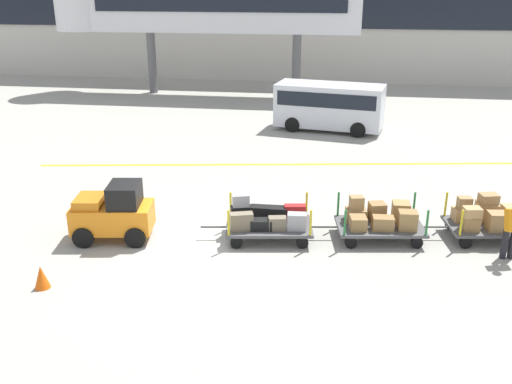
% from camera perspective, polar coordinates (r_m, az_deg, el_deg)
% --- Properties ---
extents(ground_plane, '(120.00, 120.00, 0.00)m').
position_cam_1_polar(ground_plane, '(15.55, -6.83, -4.96)').
color(ground_plane, '#9E9B91').
extents(apron_lead_line, '(21.09, 3.50, 0.01)m').
position_cam_1_polar(apron_lead_line, '(21.85, 6.73, 2.77)').
color(apron_lead_line, yellow).
rests_on(apron_lead_line, ground_plane).
extents(terminal_building, '(47.65, 2.51, 8.89)m').
position_cam_1_polar(terminal_building, '(39.73, 2.74, 17.54)').
color(terminal_building, '#BCB7AD').
rests_on(terminal_building, ground_plane).
extents(jet_bridge, '(17.81, 3.00, 6.23)m').
position_cam_1_polar(jet_bridge, '(34.58, -6.33, 17.67)').
color(jet_bridge, silver).
rests_on(jet_bridge, ground_plane).
extents(baggage_tug, '(2.23, 1.48, 1.58)m').
position_cam_1_polar(baggage_tug, '(15.80, -13.98, -2.04)').
color(baggage_tug, orange).
rests_on(baggage_tug, ground_plane).
extents(baggage_cart_lead, '(3.07, 1.71, 1.15)m').
position_cam_1_polar(baggage_cart_lead, '(15.45, 1.13, -2.82)').
color(baggage_cart_lead, '#4C4C4F').
rests_on(baggage_cart_lead, ground_plane).
extents(baggage_cart_middle, '(3.07, 1.71, 1.11)m').
position_cam_1_polar(baggage_cart_middle, '(15.83, 12.27, -2.70)').
color(baggage_cart_middle, '#4C4C4F').
rests_on(baggage_cart_middle, ground_plane).
extents(baggage_cart_tail, '(3.07, 1.71, 1.16)m').
position_cam_1_polar(baggage_cart_tail, '(16.69, 22.03, -2.43)').
color(baggage_cart_tail, '#4C4C4F').
rests_on(baggage_cart_tail, ground_plane).
extents(shuttle_van, '(5.06, 2.72, 2.10)m').
position_cam_1_polar(shuttle_van, '(26.57, 7.33, 8.74)').
color(shuttle_van, silver).
rests_on(shuttle_van, ground_plane).
extents(safety_cone_near, '(0.36, 0.36, 0.55)m').
position_cam_1_polar(safety_cone_near, '(14.07, -20.58, -7.92)').
color(safety_cone_near, '#EA590F').
rests_on(safety_cone_near, ground_plane).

